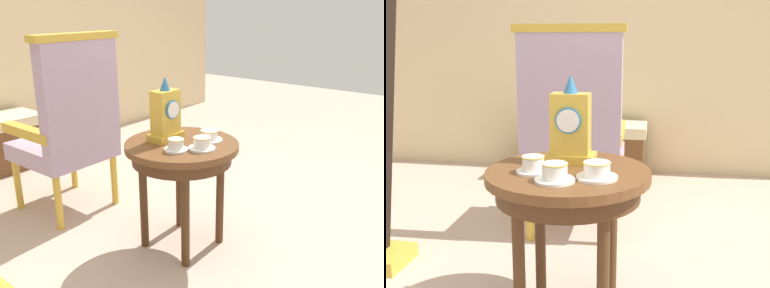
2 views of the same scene
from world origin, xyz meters
The scene contains 7 objects.
side_table centered at (0.02, 0.06, 0.52)m, with size 0.60×0.60×0.60m.
teacup_left centered at (-0.10, 0.00, 0.63)m, with size 0.12×0.12×0.06m.
teacup_right centered at (0.00, -0.09, 0.63)m, with size 0.14×0.14×0.06m.
teacup_center centered at (0.13, -0.03, 0.63)m, with size 0.14×0.14×0.06m.
mantel_clock centered at (0.01, 0.16, 0.74)m, with size 0.19×0.11×0.34m.
armchair centered at (-0.11, 0.86, 0.59)m, with size 0.56×0.54×1.14m.
window_bench centered at (-0.22, 1.95, 0.22)m, with size 0.96×0.40×0.44m.
Camera 2 is at (0.32, -1.49, 1.05)m, focal length 42.50 mm.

